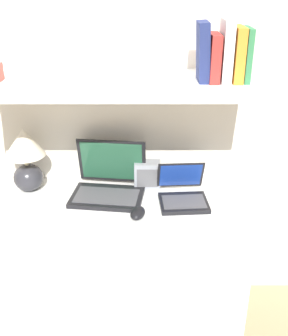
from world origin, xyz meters
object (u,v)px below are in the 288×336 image
(computer_mouse, at_px, (137,213))
(book_red, at_px, (213,58))
(book_green, at_px, (245,55))
(book_white, at_px, (225,51))
(book_orange, at_px, (236,54))
(laptop_large, at_px, (108,184))
(laptop_small, at_px, (182,194))
(book_navy, at_px, (202,52))
(table_lamp, at_px, (25,155))
(router_box, at_px, (146,175))

(computer_mouse, height_order, book_red, book_red)
(book_green, bearing_deg, book_white, 180.00)
(book_green, distance_m, book_orange, 0.04)
(book_green, bearing_deg, book_red, 180.00)
(laptop_large, relative_size, book_red, 1.91)
(laptop_large, height_order, laptop_small, laptop_large)
(computer_mouse, bearing_deg, laptop_large, 124.36)
(computer_mouse, height_order, book_orange, book_orange)
(book_white, relative_size, book_navy, 1.03)
(table_lamp, xyz_separation_m, laptop_large, (0.40, -0.05, -0.13))
(laptop_small, distance_m, router_box, 0.22)
(computer_mouse, relative_size, book_white, 0.44)
(laptop_small, distance_m, book_orange, 0.67)
(laptop_large, relative_size, router_box, 2.71)
(laptop_small, bearing_deg, book_orange, 9.59)
(laptop_small, distance_m, computer_mouse, 0.25)
(laptop_small, height_order, computer_mouse, laptop_small)
(laptop_large, distance_m, computer_mouse, 0.25)
(book_green, bearing_deg, book_orange, 180.00)
(book_green, distance_m, book_red, 0.13)
(computer_mouse, distance_m, book_green, 0.81)
(table_lamp, bearing_deg, book_navy, -5.45)
(book_orange, height_order, book_red, book_orange)
(book_green, distance_m, book_white, 0.09)
(book_white, bearing_deg, router_box, 161.67)
(router_box, xyz_separation_m, book_green, (0.41, -0.11, 0.61))
(book_orange, bearing_deg, computer_mouse, -156.85)
(laptop_large, relative_size, book_orange, 1.67)
(book_white, height_order, book_navy, book_white)
(laptop_large, relative_size, book_green, 1.70)
(laptop_large, xyz_separation_m, book_red, (0.46, -0.03, 0.61))
(book_orange, distance_m, book_navy, 0.14)
(laptop_small, bearing_deg, table_lamp, 171.53)
(table_lamp, xyz_separation_m, computer_mouse, (0.54, -0.25, -0.17))
(computer_mouse, xyz_separation_m, book_orange, (0.41, 0.18, 0.66))
(laptop_large, xyz_separation_m, book_orange, (0.56, -0.03, 0.62))
(computer_mouse, distance_m, book_white, 0.78)
(table_lamp, height_order, book_navy, book_navy)
(computer_mouse, distance_m, book_red, 0.74)
(router_box, distance_m, book_orange, 0.72)
(book_red, bearing_deg, router_box, 158.74)
(table_lamp, distance_m, book_white, 1.04)
(table_lamp, xyz_separation_m, laptop_small, (0.75, -0.11, -0.15))
(book_orange, height_order, book_navy, book_navy)
(table_lamp, relative_size, laptop_large, 0.87)
(laptop_large, bearing_deg, router_box, 21.80)
(laptop_large, distance_m, book_white, 0.82)
(table_lamp, relative_size, book_red, 1.65)
(laptop_large, height_order, book_green, book_green)
(book_orange, distance_m, book_red, 0.10)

